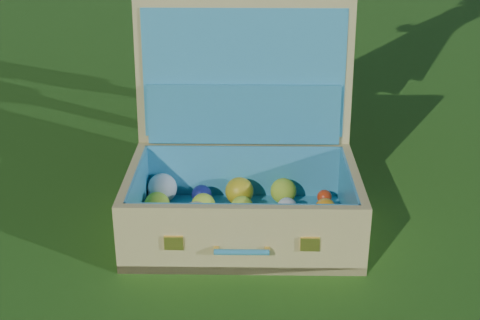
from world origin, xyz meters
The scene contains 2 objects.
ground centered at (0.00, 0.00, 0.00)m, with size 60.00×60.00×0.00m, color #215114.
suitcase centered at (0.09, 0.24, 0.14)m, with size 0.56×0.46×0.50m.
Camera 1 is at (-0.04, -1.17, 0.78)m, focal length 50.00 mm.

